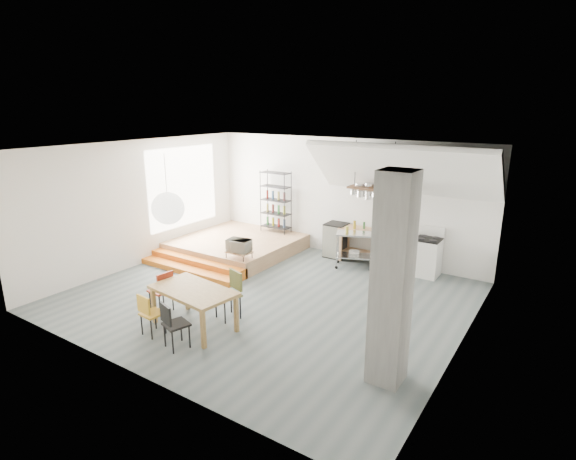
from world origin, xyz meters
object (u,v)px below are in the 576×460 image
Objects in this scene: stove at (427,256)px; dining_table at (193,293)px; rolling_cart at (355,245)px; mini_fridge at (336,240)px.

stove is 5.78m from dining_table.
rolling_cart is 0.94m from mini_fridge.
stove reaches higher than mini_fridge.
rolling_cart is at bearing 83.56° from dining_table.
stove reaches higher than rolling_cart.
stove is at bearing -1.01° from mini_fridge.
dining_table is at bearing -125.61° from rolling_cart.
mini_fridge is at bearing 93.47° from dining_table.
stove is 1.13× the size of rolling_cart.
mini_fridge is (-0.78, 0.50, -0.12)m from rolling_cart.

